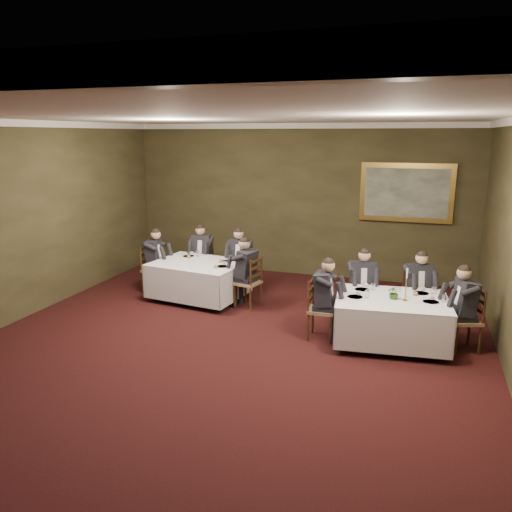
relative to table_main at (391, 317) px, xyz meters
The scene contains 27 objects.
ground 2.83m from the table_main, 149.46° to the right, with size 10.00×10.00×0.00m, color black.
ceiling 4.14m from the table_main, 149.46° to the right, with size 8.00×10.00×0.10m, color silver.
back_wall 4.51m from the table_main, 123.92° to the left, with size 8.00×0.10×3.50m, color #2F2B17.
crown_molding 4.09m from the table_main, 149.46° to the right, with size 8.00×10.00×0.12m.
table_main is the anchor object (origin of this frame).
table_second 3.98m from the table_main, 164.08° to the left, with size 1.94×1.58×0.67m.
chair_main_backleft 1.02m from the table_main, 123.84° to the left, with size 0.54×0.52×1.00m.
diner_main_backleft 1.00m from the table_main, 124.05° to the left, with size 0.51×0.57×1.35m.
chair_main_backright 1.02m from the table_main, 68.71° to the left, with size 0.56×0.55×1.00m.
diner_main_backright 1.00m from the table_main, 68.26° to the left, with size 0.54×0.59×1.35m.
chair_main_endleft 1.11m from the table_main, behind, with size 0.43×0.45×1.00m.
diner_main_endleft 1.09m from the table_main, behind, with size 0.49×0.43×1.35m.
chair_main_endright 1.11m from the table_main, ahead, with size 0.54×0.55×1.00m.
diner_main_endright 1.09m from the table_main, ahead, with size 0.59×0.54×1.35m.
chair_sec_backleft 4.66m from the table_main, 153.78° to the left, with size 0.48×0.47×1.00m.
diner_sec_backleft 4.65m from the table_main, 153.90° to the left, with size 0.45×0.52×1.35m.
chair_sec_backright 3.77m from the table_main, 149.15° to the left, with size 0.46×0.44×1.00m.
diner_sec_backright 3.76m from the table_main, 149.30° to the left, with size 0.43×0.50×1.35m.
chair_sec_endright 2.88m from the table_main, 160.88° to the left, with size 0.51×0.53×1.00m.
diner_sec_endright 2.88m from the table_main, 160.90° to the left, with size 0.56×0.50×1.35m.
chair_sec_endleft 5.10m from the table_main, 165.92° to the left, with size 0.46×0.47×1.00m.
diner_sec_endleft 5.08m from the table_main, 165.88° to the left, with size 0.51×0.44×1.35m.
centerpiece 0.43m from the table_main, 47.27° to the right, with size 0.21×0.18×0.23m, color #2D5926.
candlestick 0.55m from the table_main, 15.71° to the right, with size 0.08×0.08×0.53m.
place_setting_table_main 0.66m from the table_main, 143.02° to the left, with size 0.33×0.31×0.14m.
place_setting_table_second 4.49m from the table_main, 159.72° to the left, with size 0.33×0.31×0.14m.
painting 3.86m from the table_main, 90.00° to the left, with size 1.95×0.09×1.26m.
Camera 1 is at (2.72, -6.28, 3.25)m, focal length 35.00 mm.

